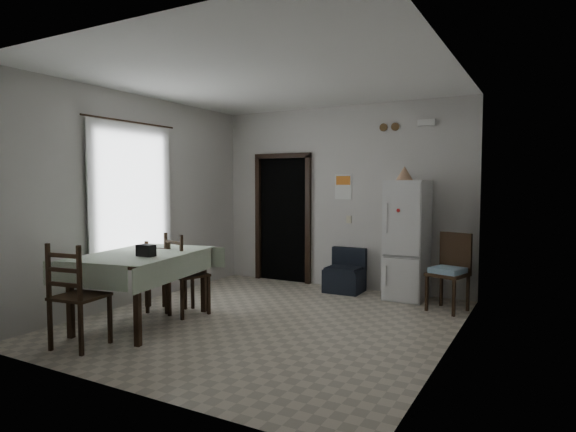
% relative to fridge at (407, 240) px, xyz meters
% --- Properties ---
extents(ground, '(4.50, 4.50, 0.00)m').
position_rel_fridge_xyz_m(ground, '(-1.17, -1.93, -0.86)').
color(ground, '#C0B39C').
rests_on(ground, ground).
extents(ceiling, '(4.20, 4.50, 0.02)m').
position_rel_fridge_xyz_m(ceiling, '(-1.17, -1.93, 2.04)').
color(ceiling, white).
rests_on(ceiling, ground).
extents(wall_back, '(4.20, 0.02, 2.90)m').
position_rel_fridge_xyz_m(wall_back, '(-1.17, 0.32, 0.59)').
color(wall_back, beige).
rests_on(wall_back, ground).
extents(wall_front, '(4.20, 0.02, 2.90)m').
position_rel_fridge_xyz_m(wall_front, '(-1.17, -4.18, 0.59)').
color(wall_front, beige).
rests_on(wall_front, ground).
extents(wall_left, '(0.02, 4.50, 2.90)m').
position_rel_fridge_xyz_m(wall_left, '(-3.27, -1.93, 0.59)').
color(wall_left, beige).
rests_on(wall_left, ground).
extents(wall_right, '(0.02, 4.50, 2.90)m').
position_rel_fridge_xyz_m(wall_right, '(0.93, -1.93, 0.59)').
color(wall_right, beige).
rests_on(wall_right, ground).
extents(doorway, '(1.06, 0.52, 2.22)m').
position_rel_fridge_xyz_m(doorway, '(-2.22, 0.52, 0.20)').
color(doorway, black).
rests_on(doorway, ground).
extents(window_recess, '(0.10, 1.20, 1.60)m').
position_rel_fridge_xyz_m(window_recess, '(-3.32, -2.13, 0.69)').
color(window_recess, silver).
rests_on(window_recess, ground).
extents(curtain, '(0.02, 1.45, 1.85)m').
position_rel_fridge_xyz_m(curtain, '(-3.21, -2.13, 0.69)').
color(curtain, silver).
rests_on(curtain, ground).
extents(curtain_rod, '(0.02, 1.60, 0.02)m').
position_rel_fridge_xyz_m(curtain_rod, '(-3.20, -2.13, 1.64)').
color(curtain_rod, black).
rests_on(curtain_rod, ground).
extents(calendar, '(0.28, 0.02, 0.40)m').
position_rel_fridge_xyz_m(calendar, '(-1.12, 0.31, 0.76)').
color(calendar, white).
rests_on(calendar, ground).
extents(calendar_image, '(0.24, 0.01, 0.14)m').
position_rel_fridge_xyz_m(calendar_image, '(-1.12, 0.30, 0.86)').
color(calendar_image, orange).
rests_on(calendar_image, ground).
extents(light_switch, '(0.08, 0.02, 0.12)m').
position_rel_fridge_xyz_m(light_switch, '(-1.02, 0.31, 0.24)').
color(light_switch, beige).
rests_on(light_switch, ground).
extents(vent_left, '(0.12, 0.03, 0.12)m').
position_rel_fridge_xyz_m(vent_left, '(-0.47, 0.30, 1.66)').
color(vent_left, '#513A20').
rests_on(vent_left, ground).
extents(vent_right, '(0.12, 0.03, 0.12)m').
position_rel_fridge_xyz_m(vent_right, '(-0.29, 0.30, 1.66)').
color(vent_right, '#513A20').
rests_on(vent_right, ground).
extents(emergency_light, '(0.25, 0.07, 0.09)m').
position_rel_fridge_xyz_m(emergency_light, '(0.18, 0.28, 1.69)').
color(emergency_light, white).
rests_on(emergency_light, ground).
extents(fridge, '(0.58, 0.58, 1.71)m').
position_rel_fridge_xyz_m(fridge, '(0.00, 0.00, 0.00)').
color(fridge, silver).
rests_on(fridge, ground).
extents(tan_cone, '(0.27, 0.27, 0.20)m').
position_rel_fridge_xyz_m(tan_cone, '(-0.05, 0.00, 0.96)').
color(tan_cone, tan).
rests_on(tan_cone, fridge).
extents(navy_seat, '(0.56, 0.54, 0.67)m').
position_rel_fridge_xyz_m(navy_seat, '(-0.96, -0.00, -0.52)').
color(navy_seat, black).
rests_on(navy_seat, ground).
extents(corner_chair, '(0.55, 0.55, 1.02)m').
position_rel_fridge_xyz_m(corner_chair, '(0.65, -0.40, -0.35)').
color(corner_chair, black).
rests_on(corner_chair, ground).
extents(dining_table, '(1.35, 1.79, 0.85)m').
position_rel_fridge_xyz_m(dining_table, '(-2.41, -2.74, -0.43)').
color(dining_table, '#ADC0A4').
rests_on(dining_table, ground).
extents(black_bag, '(0.20, 0.13, 0.13)m').
position_rel_fridge_xyz_m(black_bag, '(-2.18, -2.91, 0.06)').
color(black_bag, black).
rests_on(black_bag, dining_table).
extents(dining_chair_far_left, '(0.44, 0.44, 0.93)m').
position_rel_fridge_xyz_m(dining_chair_far_left, '(-2.57, -2.18, -0.39)').
color(dining_chair_far_left, black).
rests_on(dining_chair_far_left, ground).
extents(dining_chair_far_right, '(0.57, 0.57, 1.05)m').
position_rel_fridge_xyz_m(dining_chair_far_right, '(-2.23, -2.16, -0.33)').
color(dining_chair_far_right, black).
rests_on(dining_chair_far_right, ground).
extents(dining_chair_near_head, '(0.52, 0.52, 1.08)m').
position_rel_fridge_xyz_m(dining_chair_near_head, '(-2.36, -3.65, -0.32)').
color(dining_chair_near_head, black).
rests_on(dining_chair_near_head, ground).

